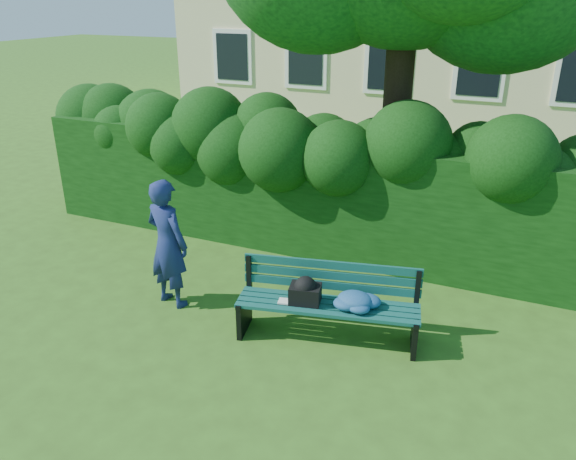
% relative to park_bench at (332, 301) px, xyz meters
% --- Properties ---
extents(ground, '(80.00, 80.00, 0.00)m').
position_rel_park_bench_xyz_m(ground, '(-0.88, 0.14, -0.50)').
color(ground, '#34581B').
rests_on(ground, ground).
extents(hedge, '(10.00, 1.00, 1.80)m').
position_rel_park_bench_xyz_m(hedge, '(-0.88, 2.34, 0.40)').
color(hedge, black).
rests_on(hedge, ground).
extents(park_bench, '(2.18, 0.99, 0.89)m').
position_rel_park_bench_xyz_m(park_bench, '(0.00, 0.00, 0.00)').
color(park_bench, '#0E4941').
rests_on(park_bench, ground).
extents(man_reading, '(0.69, 0.53, 1.71)m').
position_rel_park_bench_xyz_m(man_reading, '(-2.19, -0.08, 0.36)').
color(man_reading, navy).
rests_on(man_reading, ground).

